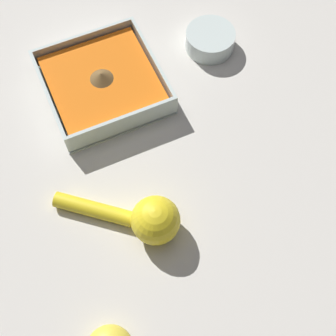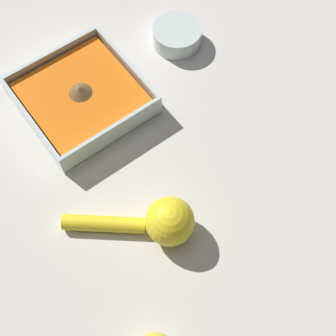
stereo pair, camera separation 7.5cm
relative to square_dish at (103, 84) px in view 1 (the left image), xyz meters
The scene contains 4 objects.
ground_plane 0.06m from the square_dish, 61.42° to the right, with size 4.00×4.00×0.00m, color beige.
square_dish is the anchor object (origin of this frame).
spice_bowl 0.22m from the square_dish, ahead, with size 0.09×0.09×0.04m.
lemon_squeezer 0.27m from the square_dish, 96.63° to the right, with size 0.17×0.15×0.08m.
Camera 1 is at (-0.13, -0.46, 0.70)m, focal length 50.00 mm.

